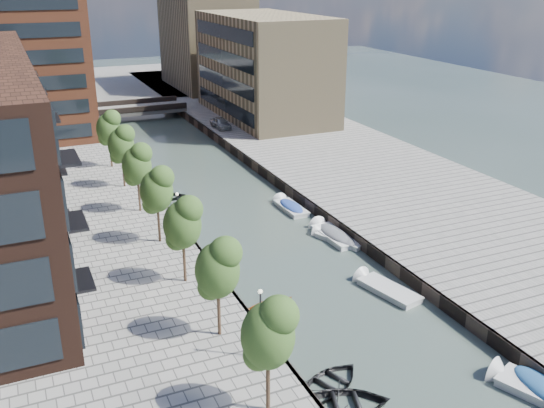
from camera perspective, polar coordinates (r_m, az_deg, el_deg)
water at (r=63.48m, az=-6.25°, el=2.14°), size 300.00×300.00×0.00m
quay_right at (r=69.52m, az=6.41°, el=4.24°), size 20.00×140.00×1.00m
quay_wall_left at (r=61.89m, az=-11.65°, el=1.81°), size 0.25×140.00×1.00m
quay_wall_right at (r=65.29m, az=-1.16°, el=3.26°), size 0.25×140.00×1.00m
far_closure at (r=120.42m, az=-15.23°, el=10.79°), size 80.00×40.00×1.00m
tower at (r=82.55m, az=-24.23°, el=16.22°), size 18.00×18.00×30.00m
tan_block_near at (r=87.19m, az=-0.76°, el=12.84°), size 12.00×25.00×14.00m
tan_block_far at (r=111.28m, az=-6.19°, el=15.02°), size 12.00×20.00×16.00m
bridge at (r=93.14m, az=-12.42°, el=8.75°), size 13.00×6.00×1.30m
tree_0 at (r=27.80m, az=-0.39°, el=-11.90°), size 2.50×2.50×5.95m
tree_1 at (r=33.50m, az=-5.17°, el=-5.89°), size 2.50×2.50×5.95m
tree_2 at (r=39.61m, az=-8.46°, el=-1.64°), size 2.50×2.50×5.95m
tree_3 at (r=45.98m, az=-10.84°, el=1.45°), size 2.50×2.50×5.95m
tree_4 at (r=52.51m, az=-12.64°, el=3.78°), size 2.50×2.50×5.95m
tree_5 at (r=59.15m, az=-14.04°, el=5.59°), size 2.50×2.50×5.95m
tree_6 at (r=65.86m, az=-15.17°, el=7.03°), size 2.50×2.50×5.95m
lamp_0 at (r=32.30m, az=-1.10°, el=-10.54°), size 0.24×0.24×4.12m
lamp_1 at (r=45.97m, az=-8.82°, el=-0.81°), size 0.24×0.24×4.12m
lamp_2 at (r=60.79m, az=-12.87°, el=4.34°), size 0.24×0.24×4.12m
sloop_0 at (r=33.46m, az=5.55°, el=-16.70°), size 5.03×4.41×0.87m
sloop_2 at (r=39.26m, az=-0.34°, el=-10.32°), size 5.42×4.71×0.94m
sloop_3 at (r=55.02m, az=-9.08°, el=-1.04°), size 5.65×4.54×1.04m
sloop_4 at (r=59.10m, az=-10.11°, el=0.47°), size 4.69×3.75×0.87m
motorboat_0 at (r=35.42m, az=23.82°, el=-15.81°), size 3.88×5.89×1.86m
motorboat_1 at (r=50.16m, az=5.63°, el=-2.84°), size 2.07×5.33×1.75m
motorboat_2 at (r=42.66m, az=10.27°, el=-7.80°), size 2.82×5.25×1.66m
motorboat_3 at (r=55.75m, az=1.62°, el=-0.26°), size 1.72×4.73×1.57m
motorboat_4 at (r=49.53m, az=6.08°, el=-3.21°), size 3.31×4.84×1.53m
car at (r=81.09m, az=-4.86°, el=7.62°), size 1.98×4.36×1.45m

